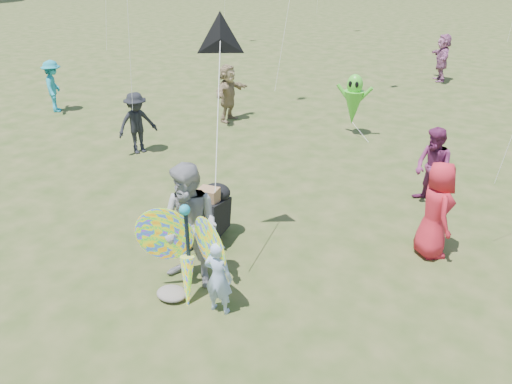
{
  "coord_description": "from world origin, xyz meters",
  "views": [
    {
      "loc": [
        2.8,
        -5.49,
        4.88
      ],
      "look_at": [
        -0.2,
        1.5,
        1.1
      ],
      "focal_mm": 35.0,
      "sensor_mm": 36.0,
      "label": 1
    }
  ],
  "objects_px": {
    "adult_man": "(190,227)",
    "crowd_j": "(442,58)",
    "crowd_i": "(54,86)",
    "butterfly_kite": "(187,253)",
    "crowd_b": "(137,123)",
    "crowd_e": "(433,168)",
    "alien_kite": "(353,102)",
    "crowd_a": "(436,210)",
    "jogging_stroller": "(212,211)",
    "crowd_d": "(228,93)",
    "child_girl": "(218,278)"
  },
  "relations": [
    {
      "from": "crowd_i",
      "to": "jogging_stroller",
      "type": "bearing_deg",
      "value": -156.78
    },
    {
      "from": "crowd_a",
      "to": "jogging_stroller",
      "type": "xyz_separation_m",
      "value": [
        -3.69,
        -1.11,
        -0.25
      ]
    },
    {
      "from": "crowd_a",
      "to": "crowd_d",
      "type": "distance_m",
      "value": 8.37
    },
    {
      "from": "jogging_stroller",
      "to": "crowd_e",
      "type": "bearing_deg",
      "value": 38.8
    },
    {
      "from": "crowd_b",
      "to": "alien_kite",
      "type": "xyz_separation_m",
      "value": [
        4.75,
        3.49,
        0.17
      ]
    },
    {
      "from": "crowd_i",
      "to": "crowd_j",
      "type": "xyz_separation_m",
      "value": [
        11.06,
        9.18,
        0.09
      ]
    },
    {
      "from": "crowd_e",
      "to": "crowd_j",
      "type": "distance_m",
      "value": 11.27
    },
    {
      "from": "crowd_j",
      "to": "crowd_i",
      "type": "bearing_deg",
      "value": -66.63
    },
    {
      "from": "crowd_j",
      "to": "butterfly_kite",
      "type": "distance_m",
      "value": 16.02
    },
    {
      "from": "jogging_stroller",
      "to": "alien_kite",
      "type": "height_order",
      "value": "alien_kite"
    },
    {
      "from": "crowd_e",
      "to": "butterfly_kite",
      "type": "bearing_deg",
      "value": -82.15
    },
    {
      "from": "crowd_j",
      "to": "crowd_e",
      "type": "bearing_deg",
      "value": -12.49
    },
    {
      "from": "crowd_i",
      "to": "adult_man",
      "type": "bearing_deg",
      "value": -161.68
    },
    {
      "from": "crowd_d",
      "to": "butterfly_kite",
      "type": "height_order",
      "value": "crowd_d"
    },
    {
      "from": "crowd_j",
      "to": "butterfly_kite",
      "type": "relative_size",
      "value": 1.02
    },
    {
      "from": "adult_man",
      "to": "alien_kite",
      "type": "height_order",
      "value": "adult_man"
    },
    {
      "from": "child_girl",
      "to": "adult_man",
      "type": "relative_size",
      "value": 0.58
    },
    {
      "from": "adult_man",
      "to": "jogging_stroller",
      "type": "xyz_separation_m",
      "value": [
        -0.31,
        1.26,
        -0.41
      ]
    },
    {
      "from": "adult_man",
      "to": "crowd_e",
      "type": "relative_size",
      "value": 1.22
    },
    {
      "from": "butterfly_kite",
      "to": "alien_kite",
      "type": "xyz_separation_m",
      "value": [
        0.54,
        8.2,
        0.17
      ]
    },
    {
      "from": "adult_man",
      "to": "crowd_j",
      "type": "distance_m",
      "value": 15.69
    },
    {
      "from": "crowd_e",
      "to": "alien_kite",
      "type": "distance_m",
      "value": 4.36
    },
    {
      "from": "adult_man",
      "to": "crowd_a",
      "type": "height_order",
      "value": "adult_man"
    },
    {
      "from": "crowd_j",
      "to": "jogging_stroller",
      "type": "bearing_deg",
      "value": -27.12
    },
    {
      "from": "child_girl",
      "to": "jogging_stroller",
      "type": "distance_m",
      "value": 1.99
    },
    {
      "from": "crowd_e",
      "to": "alien_kite",
      "type": "bearing_deg",
      "value": 165.85
    },
    {
      "from": "crowd_i",
      "to": "crowd_b",
      "type": "bearing_deg",
      "value": -148.8
    },
    {
      "from": "adult_man",
      "to": "jogging_stroller",
      "type": "bearing_deg",
      "value": 110.08
    },
    {
      "from": "adult_man",
      "to": "crowd_e",
      "type": "distance_m",
      "value": 5.31
    },
    {
      "from": "butterfly_kite",
      "to": "adult_man",
      "type": "bearing_deg",
      "value": 110.69
    },
    {
      "from": "adult_man",
      "to": "crowd_e",
      "type": "bearing_deg",
      "value": 59.7
    },
    {
      "from": "child_girl",
      "to": "crowd_i",
      "type": "distance_m",
      "value": 11.56
    },
    {
      "from": "adult_man",
      "to": "butterfly_kite",
      "type": "height_order",
      "value": "adult_man"
    },
    {
      "from": "crowd_b",
      "to": "crowd_i",
      "type": "bearing_deg",
      "value": 99.27
    },
    {
      "from": "crowd_a",
      "to": "crowd_e",
      "type": "relative_size",
      "value": 1.03
    },
    {
      "from": "crowd_e",
      "to": "crowd_i",
      "type": "distance_m",
      "value": 12.0
    },
    {
      "from": "jogging_stroller",
      "to": "crowd_i",
      "type": "bearing_deg",
      "value": 146.7
    },
    {
      "from": "crowd_a",
      "to": "crowd_b",
      "type": "bearing_deg",
      "value": 49.27
    },
    {
      "from": "crowd_a",
      "to": "alien_kite",
      "type": "distance_m",
      "value": 6.11
    },
    {
      "from": "crowd_b",
      "to": "butterfly_kite",
      "type": "xyz_separation_m",
      "value": [
        4.21,
        -4.71,
        0.01
      ]
    },
    {
      "from": "child_girl",
      "to": "jogging_stroller",
      "type": "height_order",
      "value": "child_girl"
    },
    {
      "from": "crowd_e",
      "to": "butterfly_kite",
      "type": "xyz_separation_m",
      "value": [
        -3.03,
        -4.62,
        -0.03
      ]
    },
    {
      "from": "adult_man",
      "to": "butterfly_kite",
      "type": "relative_size",
      "value": 1.14
    },
    {
      "from": "crowd_j",
      "to": "alien_kite",
      "type": "bearing_deg",
      "value": -29.07
    },
    {
      "from": "crowd_d",
      "to": "crowd_a",
      "type": "bearing_deg",
      "value": -123.89
    },
    {
      "from": "child_girl",
      "to": "crowd_e",
      "type": "distance_m",
      "value": 5.33
    },
    {
      "from": "crowd_b",
      "to": "alien_kite",
      "type": "distance_m",
      "value": 5.9
    },
    {
      "from": "crowd_i",
      "to": "jogging_stroller",
      "type": "relative_size",
      "value": 1.51
    },
    {
      "from": "crowd_b",
      "to": "crowd_i",
      "type": "distance_m",
      "value": 4.98
    },
    {
      "from": "crowd_b",
      "to": "crowd_e",
      "type": "bearing_deg",
      "value": -58.22
    }
  ]
}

